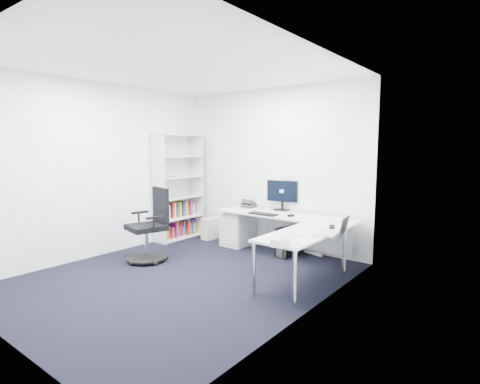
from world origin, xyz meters
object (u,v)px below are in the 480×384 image
Objects in this scene: task_chair at (146,225)px; monitor at (282,195)px; bookshelf at (178,187)px; laptop at (326,224)px; l_desk at (275,239)px.

task_chair is 2.04× the size of monitor.
bookshelf is 3.31m from laptop.
l_desk is at bearing -1.32° from bookshelf.
l_desk is 4.16× the size of monitor.
bookshelf is 1.51m from task_chair.
laptop is (1.08, -0.54, 0.45)m from l_desk.
bookshelf is (-2.17, 0.05, 0.65)m from l_desk.
task_chair is (0.68, -1.28, -0.42)m from bookshelf.
monitor is at bearing 113.39° from l_desk.
l_desk is 6.28× the size of laptop.
l_desk is at bearing -75.60° from monitor.
monitor reaches higher than l_desk.
bookshelf is at bearing -172.29° from monitor.
l_desk is 0.90m from monitor.
l_desk is at bearing 144.01° from laptop.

